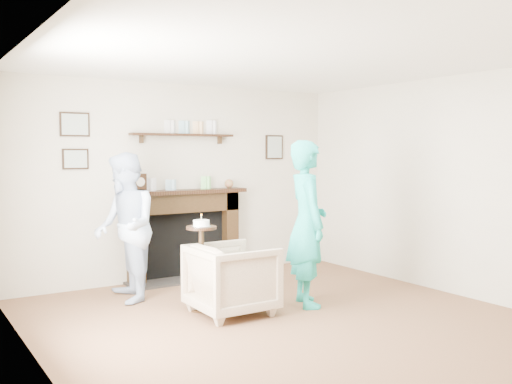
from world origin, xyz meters
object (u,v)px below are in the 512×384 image
Objects in this scene: pedestal_table at (202,251)px; woman at (306,305)px; man at (126,301)px; armchair at (232,313)px.

woman is at bearing -22.21° from pedestal_table.
woman reaches higher than man.
armchair is 0.70m from pedestal_table.
pedestal_table is (-0.20, 0.28, 0.61)m from armchair.
man is at bearing 35.75° from armchair.
woman is (1.58, -1.18, 0.00)m from man.
man is at bearing 73.58° from woman.
woman is (0.84, -0.14, 0.00)m from armchair.
man is 0.93× the size of woman.
armchair is at bearing -54.72° from pedestal_table.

